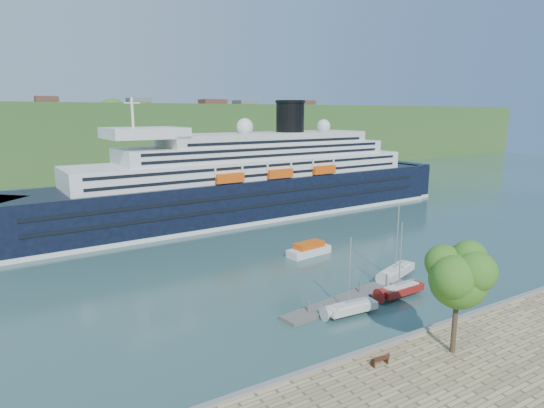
{
  "coord_description": "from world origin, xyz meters",
  "views": [
    {
      "loc": [
        -33.83,
        -26.34,
        20.83
      ],
      "look_at": [
        -0.28,
        30.0,
        7.69
      ],
      "focal_mm": 30.0,
      "sensor_mm": 36.0,
      "label": 1
    }
  ],
  "objects": [
    {
      "name": "floating_pontoon",
      "position": [
        -1.66,
        10.83,
        0.21
      ],
      "size": [
        18.78,
        5.14,
        0.41
      ],
      "primitive_type": null,
      "rotation": [
        0.0,
        0.0,
        0.16
      ],
      "color": "slate",
      "rests_on": "ground"
    },
    {
      "name": "quay_coping",
      "position": [
        0.0,
        -0.2,
        1.15
      ],
      "size": [
        220.0,
        0.5,
        0.3
      ],
      "primitive_type": "cube",
      "color": "slate",
      "rests_on": "promenade"
    },
    {
      "name": "cruise_ship",
      "position": [
        8.01,
        54.37,
        11.77
      ],
      "size": [
        105.51,
        20.88,
        23.54
      ],
      "primitive_type": null,
      "rotation": [
        0.0,
        0.0,
        0.05
      ],
      "color": "black",
      "rests_on": "ground"
    },
    {
      "name": "tender_launch",
      "position": [
        4.26,
        26.81,
        0.98
      ],
      "size": [
        7.37,
        3.35,
        1.96
      ],
      "primitive_type": null,
      "rotation": [
        0.0,
        0.0,
        0.13
      ],
      "color": "#E14F0D",
      "rests_on": "ground"
    },
    {
      "name": "sailboat_white_near",
      "position": [
        -3.83,
        7.64,
        4.05
      ],
      "size": [
        6.37,
        2.17,
        8.09
      ],
      "primitive_type": null,
      "rotation": [
        0.0,
        0.0,
        -0.07
      ],
      "color": "silver",
      "rests_on": "ground"
    },
    {
      "name": "sailboat_white_far",
      "position": [
        8.29,
        13.01,
        4.75
      ],
      "size": [
        7.61,
        4.4,
        9.5
      ],
      "primitive_type": null,
      "rotation": [
        0.0,
        0.0,
        0.34
      ],
      "color": "silver",
      "rests_on": "ground"
    },
    {
      "name": "park_bench",
      "position": [
        -9.43,
        -2.23,
        1.51
      ],
      "size": [
        1.65,
        0.78,
        1.03
      ],
      "primitive_type": null,
      "rotation": [
        0.0,
        0.0,
        -0.08
      ],
      "color": "#482314",
      "rests_on": "promenade"
    },
    {
      "name": "ground",
      "position": [
        0.0,
        0.0,
        0.0
      ],
      "size": [
        400.0,
        400.0,
        0.0
      ],
      "primitive_type": "plane",
      "color": "#2B4D4A",
      "rests_on": "ground"
    },
    {
      "name": "far_hillside",
      "position": [
        0.0,
        145.0,
        12.0
      ],
      "size": [
        400.0,
        50.0,
        24.0
      ],
      "primitive_type": "cube",
      "color": "#2A5020",
      "rests_on": "ground"
    },
    {
      "name": "sailboat_red",
      "position": [
        4.23,
        8.44,
        4.25
      ],
      "size": [
        6.64,
        2.05,
        8.5
      ],
      "primitive_type": null,
      "rotation": [
        0.0,
        0.0,
        0.03
      ],
      "color": "maroon",
      "rests_on": "ground"
    },
    {
      "name": "promenade_tree",
      "position": [
        -2.68,
        -3.89,
        6.22
      ],
      "size": [
        6.31,
        6.31,
        10.45
      ],
      "primitive_type": null,
      "color": "#2B6C1C",
      "rests_on": "promenade"
    }
  ]
}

